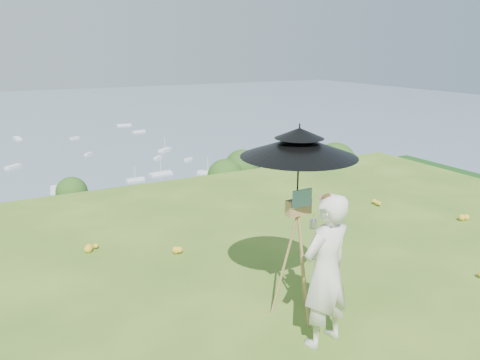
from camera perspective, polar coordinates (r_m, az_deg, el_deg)
ground at (r=6.31m, az=14.73°, el=-15.48°), size 14.00×14.00×0.00m
shoreline_tier at (r=88.18m, az=-22.74°, el=-11.91°), size 170.00×28.00×8.00m
bay_water at (r=246.73m, az=-26.64°, el=5.49°), size 700.00×700.00×0.00m
slope_trees at (r=43.11m, az=-20.33°, el=-10.23°), size 110.00×50.00×6.00m
harbor_town at (r=85.48m, az=-23.20°, el=-8.03°), size 110.00×22.00×5.00m
wildflowers at (r=6.44m, az=13.23°, el=-14.08°), size 10.00×10.50×0.12m
painter at (r=5.25m, az=10.40°, el=-10.88°), size 0.72×0.54×1.77m
field_easel at (r=5.74m, az=6.95°, el=-8.95°), size 0.66×0.66×1.66m
sun_umbrella at (r=5.40m, az=7.10°, el=1.39°), size 1.51×1.51×1.04m
painter_cap at (r=4.94m, az=10.88°, el=-2.18°), size 0.22×0.25×0.10m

